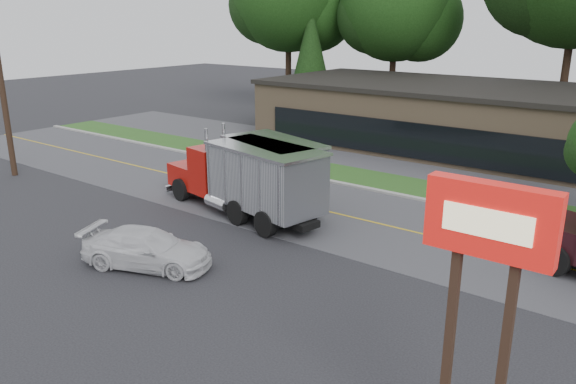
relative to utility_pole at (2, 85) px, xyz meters
The scene contains 13 objects.
ground 19.03m from the utility_pole, 11.00° to the right, with size 140.00×140.00×0.00m, color #333338.
road 19.50m from the utility_pole, 16.99° to the left, with size 60.00×8.00×0.02m, color #5A5A60.
center_line 19.50m from the utility_pole, 16.99° to the left, with size 60.00×0.12×0.01m, color gold.
curb 21.07m from the utility_pole, 28.32° to the left, with size 60.00×0.30×0.12m, color #9E9E99.
grass_verge 21.96m from the utility_pole, 32.57° to the left, with size 60.00×3.40×0.03m, color #2A5A1F.
far_parking 24.94m from the utility_pole, 42.51° to the left, with size 60.00×7.00×0.02m, color #5A5A60.
strip_mall 30.26m from the utility_pole, 48.37° to the left, with size 32.00×12.00×4.00m, color #8F7557.
utility_pole is the anchor object (origin of this frame).
tree_far_b 31.96m from the utility_pole, 75.09° to the left, with size 10.15×9.55×14.47m.
evergreen_left 26.58m from the utility_pole, 85.68° to the left, with size 4.34×4.34×9.87m.
dump_truck_red 15.77m from the utility_pole, 11.03° to the left, with size 9.35×4.17×3.36m.
dump_truck_blue 15.68m from the utility_pole, 16.15° to the left, with size 8.55×4.71×3.36m.
rally_car 16.85m from the utility_pole, 12.15° to the right, with size 1.92×4.72×1.37m, color silver.
Camera 1 is at (13.16, -11.64, 8.55)m, focal length 35.00 mm.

